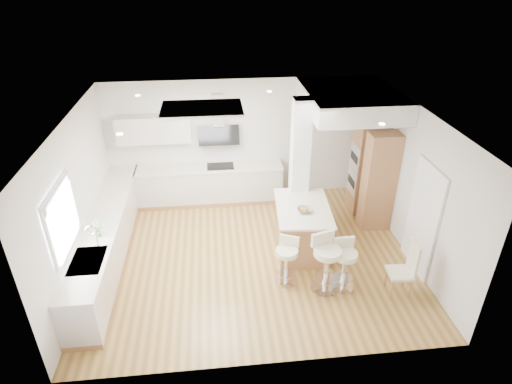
{
  "coord_description": "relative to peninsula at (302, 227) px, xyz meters",
  "views": [
    {
      "loc": [
        -0.64,
        -6.6,
        5.09
      ],
      "look_at": [
        0.12,
        0.4,
        1.19
      ],
      "focal_mm": 30.0,
      "sensor_mm": 36.0,
      "label": 1
    }
  ],
  "objects": [
    {
      "name": "oven_column",
      "position": [
        1.68,
        1.04,
        0.58
      ],
      "size": [
        0.63,
        1.21,
        2.1
      ],
      "color": "#AF784B",
      "rests_on": "ground"
    },
    {
      "name": "skylight",
      "position": [
        -1.78,
        0.41,
        2.3
      ],
      "size": [
        4.1,
        2.1,
        0.06
      ],
      "color": "white",
      "rests_on": "ground"
    },
    {
      "name": "window_left",
      "position": [
        -3.95,
        -1.09,
        1.23
      ],
      "size": [
        0.06,
        1.28,
        1.07
      ],
      "color": "white",
      "rests_on": "ground"
    },
    {
      "name": "peninsula",
      "position": [
        0.0,
        0.0,
        0.0
      ],
      "size": [
        1.12,
        1.59,
        1.0
      ],
      "rotation": [
        0.0,
        0.0,
        -0.07
      ],
      "color": "#AF784B",
      "rests_on": "ground"
    },
    {
      "name": "doorway_right",
      "position": [
        1.98,
        -0.79,
        0.53
      ],
      "size": [
        0.05,
        1.0,
        2.1
      ],
      "color": "#4B433B",
      "rests_on": "ground"
    },
    {
      "name": "dining_chair",
      "position": [
        1.47,
        -1.47,
        0.08
      ],
      "size": [
        0.42,
        0.42,
        1.03
      ],
      "rotation": [
        0.0,
        0.0,
        -0.07
      ],
      "color": "#ECE5C0",
      "rests_on": "ground"
    },
    {
      "name": "bar_stool_a",
      "position": [
        -0.47,
        -0.99,
        0.04
      ],
      "size": [
        0.53,
        0.53,
        0.9
      ],
      "rotation": [
        0.0,
        0.0,
        -0.42
      ],
      "color": "white",
      "rests_on": "ground"
    },
    {
      "name": "bar_stool_c",
      "position": [
        0.48,
        -1.22,
        0.07
      ],
      "size": [
        0.44,
        0.44,
        0.95
      ],
      "rotation": [
        0.0,
        0.0,
        0.03
      ],
      "color": "white",
      "rests_on": "ground"
    },
    {
      "name": "wall_back",
      "position": [
        -0.99,
        2.31,
        0.93
      ],
      "size": [
        6.0,
        0.04,
        2.8
      ],
      "primitive_type": "cube",
      "color": "silver",
      "rests_on": "ground"
    },
    {
      "name": "counter_back",
      "position": [
        -1.91,
        2.03,
        0.23
      ],
      "size": [
        3.62,
        0.63,
        2.5
      ],
      "color": "#AF784B",
      "rests_on": "ground"
    },
    {
      "name": "counter_left",
      "position": [
        -3.69,
        0.04,
        -0.01
      ],
      "size": [
        0.63,
        4.5,
        1.35
      ],
      "color": "#AF784B",
      "rests_on": "ground"
    },
    {
      "name": "pillar",
      "position": [
        0.06,
        0.76,
        0.93
      ],
      "size": [
        0.35,
        0.35,
        2.8
      ],
      "color": "white",
      "rests_on": "ground"
    },
    {
      "name": "ground",
      "position": [
        -0.99,
        -0.19,
        -0.47
      ],
      "size": [
        6.0,
        6.0,
        0.0
      ],
      "primitive_type": "plane",
      "color": "#AC803F",
      "rests_on": "ground"
    },
    {
      "name": "wall_left",
      "position": [
        -3.99,
        -0.19,
        0.93
      ],
      "size": [
        0.04,
        5.0,
        2.8
      ],
      "primitive_type": "cube",
      "color": "silver",
      "rests_on": "ground"
    },
    {
      "name": "bar_stool_b",
      "position": [
        0.15,
        -1.24,
        0.14
      ],
      "size": [
        0.61,
        0.61,
        1.08
      ],
      "rotation": [
        0.0,
        0.0,
        0.29
      ],
      "color": "white",
      "rests_on": "ground"
    },
    {
      "name": "ceiling",
      "position": [
        -0.99,
        -0.19,
        -0.47
      ],
      "size": [
        6.0,
        5.0,
        0.02
      ],
      "primitive_type": "cube",
      "color": "white",
      "rests_on": "ground"
    },
    {
      "name": "wall_right",
      "position": [
        2.01,
        -0.19,
        0.93
      ],
      "size": [
        0.04,
        5.0,
        2.8
      ],
      "primitive_type": "cube",
      "color": "silver",
      "rests_on": "ground"
    },
    {
      "name": "soffit",
      "position": [
        1.11,
        1.21,
        2.13
      ],
      "size": [
        1.78,
        2.2,
        0.4
      ],
      "color": "white",
      "rests_on": "ground"
    }
  ]
}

